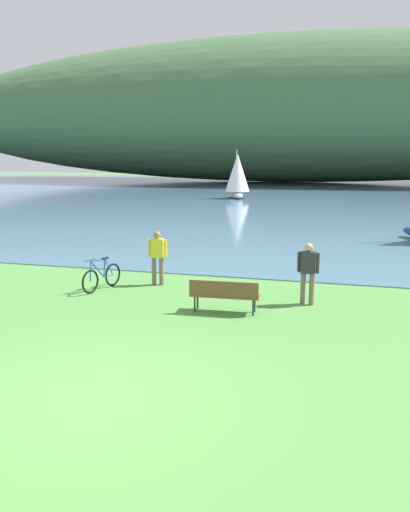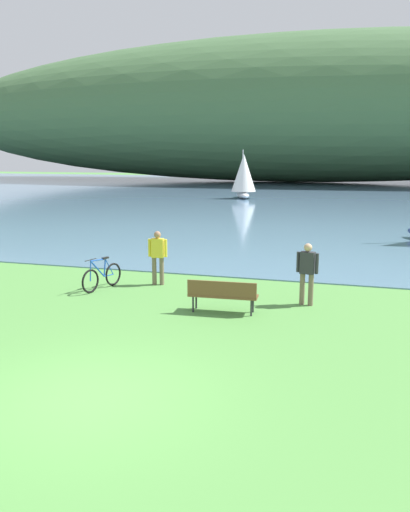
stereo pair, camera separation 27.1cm
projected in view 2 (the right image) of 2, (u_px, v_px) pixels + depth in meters
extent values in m
plane|color=#518E42|center=(88.00, 397.00, 8.86)|extent=(200.00, 200.00, 0.00)
cube|color=#5B7F9E|center=(317.00, 193.00, 55.19)|extent=(180.00, 80.00, 0.04)
ellipsoid|color=#42663D|center=(293.00, 110.00, 75.60)|extent=(118.66, 28.00, 20.71)
cube|color=brown|center=(223.00, 295.00, 13.57)|extent=(1.82, 0.58, 0.05)
cube|color=brown|center=(222.00, 289.00, 13.33)|extent=(1.80, 0.15, 0.40)
cylinder|color=#2D2D33|center=(196.00, 300.00, 13.94)|extent=(0.05, 0.05, 0.45)
cylinder|color=#2D2D33|center=(253.00, 304.00, 13.60)|extent=(0.05, 0.05, 0.45)
cylinder|color=#2D2D33|center=(193.00, 304.00, 13.62)|extent=(0.05, 0.05, 0.45)
cylinder|color=#2D2D33|center=(251.00, 308.00, 13.28)|extent=(0.05, 0.05, 0.45)
torus|color=black|center=(90.00, 281.00, 15.47)|extent=(0.22, 0.71, 0.72)
torus|color=black|center=(113.00, 274.00, 16.37)|extent=(0.22, 0.71, 0.72)
cylinder|color=#1E4CB2|center=(98.00, 269.00, 15.70)|extent=(0.18, 0.60, 0.61)
cylinder|color=#1E4CB2|center=(98.00, 260.00, 15.68)|extent=(0.19, 0.65, 0.09)
cylinder|color=#1E4CB2|center=(105.00, 268.00, 15.98)|extent=(0.07, 0.13, 0.54)
cylinder|color=#1E4CB2|center=(109.00, 275.00, 16.18)|extent=(0.13, 0.42, 0.05)
cylinder|color=#1E4CB2|center=(109.00, 267.00, 16.17)|extent=(0.11, 0.37, 0.56)
cylinder|color=#1E4CB2|center=(91.00, 271.00, 15.44)|extent=(0.05, 0.09, 0.60)
cube|color=black|center=(105.00, 258.00, 15.96)|extent=(0.15, 0.26, 0.05)
cylinder|color=black|center=(91.00, 260.00, 15.39)|extent=(0.13, 0.47, 0.02)
cylinder|color=#72604C|center=(154.00, 271.00, 16.48)|extent=(0.14, 0.14, 0.88)
cylinder|color=#72604C|center=(162.00, 271.00, 16.45)|extent=(0.14, 0.14, 0.88)
cube|color=yellow|center=(158.00, 248.00, 16.32)|extent=(0.41, 0.27, 0.60)
sphere|color=#9E7051|center=(157.00, 235.00, 16.24)|extent=(0.22, 0.22, 0.22)
cylinder|color=yellow|center=(150.00, 248.00, 16.36)|extent=(0.09, 0.09, 0.56)
cylinder|color=yellow|center=(166.00, 248.00, 16.28)|extent=(0.09, 0.09, 0.56)
cylinder|color=#72604C|center=(302.00, 289.00, 14.28)|extent=(0.14, 0.14, 0.88)
cylinder|color=#72604C|center=(311.00, 290.00, 14.18)|extent=(0.14, 0.14, 0.88)
cube|color=#2D2D33|center=(307.00, 263.00, 14.09)|extent=(0.41, 0.28, 0.60)
sphere|color=tan|center=(308.00, 247.00, 14.01)|extent=(0.22, 0.22, 0.22)
cylinder|color=#2D2D33|center=(298.00, 262.00, 14.20)|extent=(0.09, 0.09, 0.56)
cylinder|color=#2D2D33|center=(317.00, 264.00, 13.98)|extent=(0.09, 0.09, 0.56)
ellipsoid|color=white|center=(243.00, 195.00, 48.53)|extent=(2.31, 3.92, 0.66)
cylinder|color=#B2B2B2|center=(243.00, 170.00, 48.40)|extent=(0.09, 0.09, 3.79)
cone|color=white|center=(244.00, 173.00, 47.80)|extent=(2.89, 2.89, 3.41)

